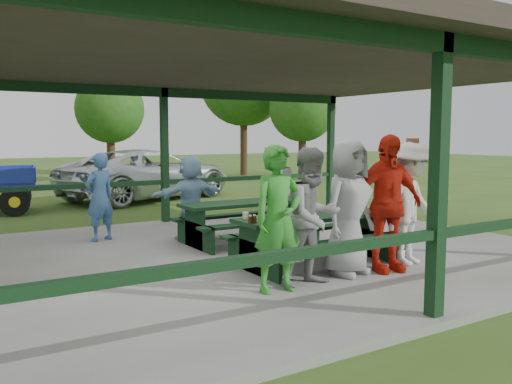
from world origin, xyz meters
TOP-DOWN VIEW (x-y plane):
  - ground at (0.00, 0.00)m, footprint 90.00×90.00m
  - concrete_slab at (0.00, 0.00)m, footprint 10.00×8.00m
  - pavilion_structure at (0.00, 0.00)m, footprint 10.60×8.60m
  - picnic_table_near at (0.35, -1.20)m, footprint 2.50×1.39m
  - picnic_table_far at (0.40, 0.80)m, footprint 2.53×1.39m
  - table_setting at (0.20, -1.18)m, footprint 2.55×0.45m
  - contestant_green at (-0.93, -2.14)m, footprint 0.70×0.48m
  - contestant_grey_left at (-0.38, -2.14)m, footprint 0.92×0.74m
  - contestant_grey_mid at (0.37, -1.97)m, footprint 1.04×0.80m
  - contestant_red at (0.96, -2.11)m, footprint 1.22×0.68m
  - contestant_white_fedora at (1.60, -1.98)m, footprint 1.31×0.91m
  - spectator_lblue at (-0.37, 1.63)m, footprint 1.52×0.61m
  - spectator_blue at (-1.89, 2.33)m, footprint 0.70×0.58m
  - spectator_grey at (1.66, 1.70)m, footprint 0.85×0.67m
  - pickup_truck at (1.54, 8.99)m, footprint 6.33×4.39m
  - tree_mid at (2.56, 16.37)m, footprint 3.02×3.02m
  - tree_right at (10.49, 12.76)m, footprint 3.11×3.11m
  - tree_far_right at (9.48, 16.43)m, footprint 4.47×4.47m

SIDE VIEW (x-z plane):
  - ground at x=0.00m, z-range 0.00..0.00m
  - concrete_slab at x=0.00m, z-range 0.00..0.10m
  - picnic_table_near at x=0.35m, z-range 0.20..0.95m
  - picnic_table_far at x=0.40m, z-range 0.20..0.95m
  - pickup_truck at x=1.54m, z-range 0.00..1.61m
  - table_setting at x=0.20m, z-range 0.83..0.93m
  - spectator_lblue at x=-0.37m, z-range 0.10..1.69m
  - spectator_blue at x=-1.89m, z-range 0.10..1.74m
  - spectator_grey at x=1.66m, z-range 0.10..1.82m
  - contestant_grey_left at x=-0.38m, z-range 0.10..1.90m
  - contestant_green at x=-0.93m, z-range 0.10..1.94m
  - contestant_white_fedora at x=1.60m, z-range 0.08..1.98m
  - contestant_grey_mid at x=0.37m, z-range 0.10..1.99m
  - contestant_red at x=0.96m, z-range 0.10..2.07m
  - pavilion_structure at x=0.00m, z-range 1.55..4.79m
  - tree_mid at x=2.56m, z-range 0.83..5.55m
  - tree_right at x=10.49m, z-range 0.85..5.70m
  - tree_far_right at x=9.48m, z-range 1.24..8.22m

